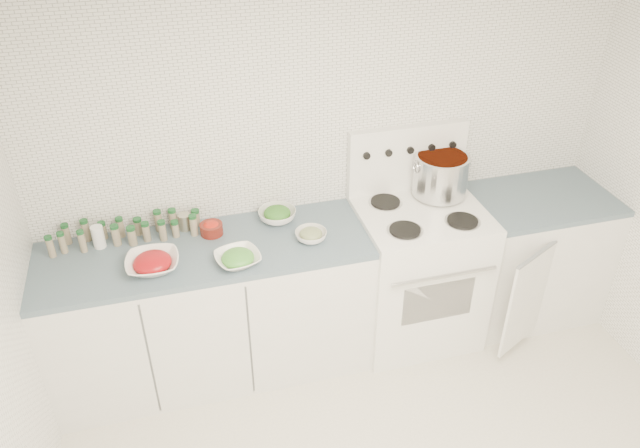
{
  "coord_description": "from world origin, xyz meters",
  "views": [
    {
      "loc": [
        -0.95,
        -1.7,
        2.92
      ],
      "look_at": [
        -0.17,
        1.14,
        0.98
      ],
      "focal_mm": 35.0,
      "sensor_mm": 36.0,
      "label": 1
    }
  ],
  "objects_px": {
    "bowl_tomato": "(153,263)",
    "bowl_snowpea": "(238,258)",
    "stove": "(416,269)",
    "stock_pot": "(441,173)"
  },
  "relations": [
    {
      "from": "stove",
      "to": "stock_pot",
      "type": "xyz_separation_m",
      "value": [
        0.17,
        0.16,
        0.59
      ]
    },
    {
      "from": "bowl_tomato",
      "to": "bowl_snowpea",
      "type": "relative_size",
      "value": 1.06
    },
    {
      "from": "stock_pot",
      "to": "bowl_tomato",
      "type": "bearing_deg",
      "value": -171.45
    },
    {
      "from": "stove",
      "to": "bowl_snowpea",
      "type": "bearing_deg",
      "value": -171.04
    },
    {
      "from": "stock_pot",
      "to": "bowl_tomato",
      "type": "height_order",
      "value": "stock_pot"
    },
    {
      "from": "stove",
      "to": "bowl_snowpea",
      "type": "xyz_separation_m",
      "value": [
        -1.14,
        -0.18,
        0.44
      ]
    },
    {
      "from": "stove",
      "to": "stock_pot",
      "type": "relative_size",
      "value": 3.83
    },
    {
      "from": "bowl_snowpea",
      "to": "stove",
      "type": "bearing_deg",
      "value": 8.96
    },
    {
      "from": "bowl_tomato",
      "to": "bowl_snowpea",
      "type": "bearing_deg",
      "value": -9.14
    },
    {
      "from": "stock_pot",
      "to": "stove",
      "type": "bearing_deg",
      "value": -138.15
    }
  ]
}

